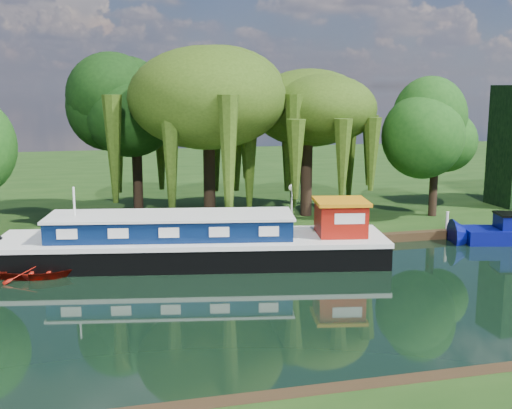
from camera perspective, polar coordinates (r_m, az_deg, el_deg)
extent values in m
plane|color=black|center=(26.57, 8.92, -8.02)|extent=(120.00, 120.00, 0.00)
cube|color=black|center=(58.58, -4.17, 2.44)|extent=(120.00, 52.00, 0.45)
cube|color=black|center=(31.07, -5.62, -4.33)|extent=(18.81, 7.37, 1.22)
cube|color=silver|center=(30.89, -5.64, -3.05)|extent=(18.92, 7.47, 0.22)
cube|color=#07193E|center=(30.81, -7.56, -1.97)|extent=(11.73, 4.97, 0.97)
cube|color=silver|center=(30.70, -7.58, -0.98)|extent=(11.97, 5.21, 0.12)
cube|color=maroon|center=(31.26, 7.53, -1.26)|extent=(2.62, 2.62, 1.53)
cube|color=orange|center=(31.10, 7.57, 0.26)|extent=(2.92, 2.92, 0.16)
cylinder|color=silver|center=(31.30, -15.82, -0.70)|extent=(0.10, 0.10, 2.45)
imported|color=maroon|center=(30.37, -18.81, -6.10)|extent=(3.82, 3.07, 0.70)
cylinder|color=black|center=(38.43, -4.18, 2.99)|extent=(0.76, 0.76, 5.87)
ellipsoid|color=#263E0D|center=(38.12, -4.26, 9.32)|extent=(8.20, 8.20, 5.30)
cylinder|color=black|center=(39.76, 4.51, 2.51)|extent=(0.69, 0.69, 4.88)
ellipsoid|color=#263E0D|center=(39.43, 4.58, 7.59)|extent=(6.66, 6.66, 4.31)
cylinder|color=black|center=(41.44, -10.53, 4.13)|extent=(0.67, 0.67, 6.95)
ellipsoid|color=black|center=(41.23, -10.67, 8.07)|extent=(5.56, 5.56, 5.56)
cylinder|color=black|center=(40.98, 15.56, 2.89)|extent=(0.51, 0.51, 5.58)
ellipsoid|color=#133E0F|center=(40.75, 15.72, 6.07)|extent=(4.46, 4.46, 4.46)
cylinder|color=silver|center=(35.90, 3.18, -0.50)|extent=(0.10, 0.10, 2.20)
sphere|color=white|center=(35.68, 3.20, 1.52)|extent=(0.36, 0.36, 0.36)
cylinder|color=silver|center=(32.39, -13.72, -3.08)|extent=(0.16, 0.16, 1.00)
cylinder|color=silver|center=(32.95, -3.23, -2.56)|extent=(0.16, 0.16, 1.00)
cylinder|color=silver|center=(34.92, 8.12, -1.91)|extent=(0.16, 0.16, 1.00)
cylinder|color=silver|center=(37.58, 16.62, -1.36)|extent=(0.16, 0.16, 1.00)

